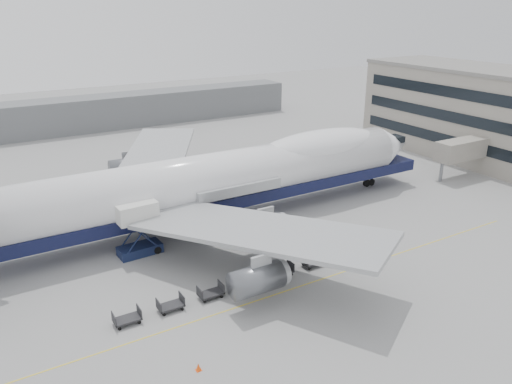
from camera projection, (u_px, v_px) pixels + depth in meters
ground at (271, 260)px, 53.39m from camera, size 260.00×260.00×0.00m
apron_line at (304, 285)px, 48.56m from camera, size 60.00×0.15×0.01m
hangar at (50, 118)px, 103.63m from camera, size 110.00×8.00×7.00m
airliner at (224, 178)px, 61.35m from camera, size 67.00×55.30×19.98m
catering_truck at (138, 225)px, 53.47m from camera, size 4.74×3.41×6.02m
traffic_cone at (198, 367)px, 37.17m from camera, size 0.42×0.42×0.62m
dolly_0 at (127, 318)px, 42.52m from camera, size 2.30×1.35×1.30m
dolly_1 at (171, 305)px, 44.41m from camera, size 2.30×1.35×1.30m
dolly_2 at (211, 293)px, 46.30m from camera, size 2.30×1.35×1.30m
dolly_3 at (247, 281)px, 48.19m from camera, size 2.30×1.35×1.30m
dolly_4 at (281, 271)px, 50.08m from camera, size 2.30×1.35×1.30m
dolly_5 at (313, 261)px, 51.97m from camera, size 2.30×1.35×1.30m
dolly_6 at (342, 252)px, 53.86m from camera, size 2.30×1.35×1.30m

